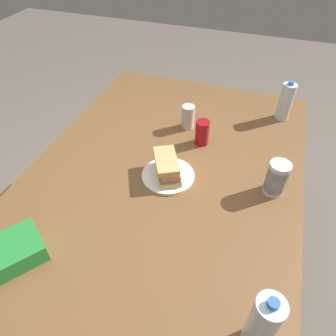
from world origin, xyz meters
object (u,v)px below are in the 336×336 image
(water_bottle_tall, at_px, (262,325))
(soda_can_silver, at_px, (188,117))
(chip_bag, at_px, (6,255))
(sandwich, at_px, (167,167))
(plastic_cup_stack, at_px, (277,178))
(water_bottle_spare, at_px, (286,102))
(dining_table, at_px, (162,190))
(soda_can_red, at_px, (202,133))
(paper_plate, at_px, (168,175))

(water_bottle_tall, relative_size, soda_can_silver, 2.04)
(soda_can_silver, bearing_deg, water_bottle_tall, -153.58)
(chip_bag, bearing_deg, sandwich, 2.84)
(chip_bag, height_order, plastic_cup_stack, plastic_cup_stack)
(chip_bag, relative_size, water_bottle_spare, 1.09)
(dining_table, relative_size, chip_bag, 7.62)
(dining_table, xyz_separation_m, water_bottle_spare, (0.64, -0.45, 0.17))
(soda_can_red, xyz_separation_m, chip_bag, (-0.83, 0.45, -0.03))
(soda_can_red, bearing_deg, sandwich, 163.55)
(soda_can_red, xyz_separation_m, water_bottle_tall, (-0.81, -0.36, 0.06))
(plastic_cup_stack, bearing_deg, water_bottle_tall, -179.91)
(sandwich, relative_size, soda_can_red, 1.64)
(water_bottle_tall, bearing_deg, soda_can_red, 23.79)
(paper_plate, distance_m, water_bottle_tall, 0.70)
(sandwich, bearing_deg, plastic_cup_stack, -82.64)
(water_bottle_tall, distance_m, water_bottle_spare, 1.16)
(sandwich, relative_size, plastic_cup_stack, 1.34)
(soda_can_red, height_order, water_bottle_tall, water_bottle_tall)
(sandwich, distance_m, plastic_cup_stack, 0.44)
(soda_can_silver, bearing_deg, dining_table, 179.64)
(paper_plate, xyz_separation_m, chip_bag, (-0.55, 0.37, 0.03))
(paper_plate, distance_m, soda_can_red, 0.29)
(sandwich, xyz_separation_m, soda_can_silver, (0.38, 0.02, 0.01))
(water_bottle_tall, bearing_deg, dining_table, 41.42)
(dining_table, distance_m, paper_plate, 0.09)
(chip_bag, xyz_separation_m, water_bottle_tall, (0.02, -0.81, 0.08))
(dining_table, bearing_deg, plastic_cup_stack, -80.47)
(sandwich, height_order, plastic_cup_stack, plastic_cup_stack)
(paper_plate, xyz_separation_m, sandwich, (0.00, 0.00, 0.05))
(plastic_cup_stack, xyz_separation_m, water_bottle_spare, (0.56, 0.00, 0.02))
(soda_can_red, bearing_deg, water_bottle_spare, -45.36)
(dining_table, distance_m, sandwich, 0.13)
(sandwich, height_order, water_bottle_tall, water_bottle_tall)
(dining_table, bearing_deg, water_bottle_spare, -35.27)
(water_bottle_tall, bearing_deg, water_bottle_spare, 0.26)
(sandwich, distance_m, water_bottle_tall, 0.70)
(soda_can_red, bearing_deg, soda_can_silver, 42.81)
(dining_table, relative_size, soda_can_red, 14.36)
(chip_bag, distance_m, water_bottle_spare, 1.42)
(water_bottle_spare, bearing_deg, sandwich, 145.08)
(water_bottle_spare, xyz_separation_m, soda_can_silver, (-0.24, 0.45, -0.04))
(dining_table, height_order, soda_can_red, soda_can_red)
(sandwich, xyz_separation_m, water_bottle_tall, (-0.54, -0.44, 0.06))
(dining_table, height_order, water_bottle_tall, water_bottle_tall)
(sandwich, height_order, soda_can_silver, soda_can_silver)
(soda_can_red, bearing_deg, chip_bag, 151.48)
(paper_plate, bearing_deg, water_bottle_tall, -141.02)
(dining_table, height_order, plastic_cup_stack, plastic_cup_stack)
(dining_table, distance_m, water_bottle_spare, 0.80)
(plastic_cup_stack, distance_m, water_bottle_spare, 0.56)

